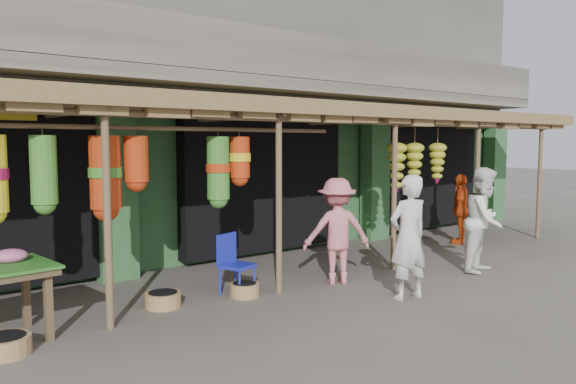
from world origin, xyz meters
TOP-DOWN VIEW (x-y plane):
  - ground at (0.00, 0.00)m, footprint 80.00×80.00m
  - building at (-0.00, 4.87)m, footprint 16.40×6.80m
  - awning at (-0.18, 0.80)m, footprint 14.00×2.70m
  - blue_chair at (-2.02, 0.21)m, footprint 0.52×0.52m
  - basket_left at (-3.13, 0.20)m, footprint 0.49×0.49m
  - basket_mid at (-5.15, -0.33)m, footprint 0.65×0.65m
  - basket_right at (-2.00, -0.05)m, footprint 0.54×0.54m
  - person_front at (-0.29, -1.56)m, footprint 0.69×0.50m
  - person_right at (2.00, -1.31)m, footprint 0.99×0.85m
  - person_vendor at (4.00, 0.50)m, footprint 0.95×0.73m
  - person_shopper at (-0.45, -0.31)m, footprint 1.21×1.03m

SIDE VIEW (x-z plane):
  - ground at x=0.00m, z-range 0.00..0.00m
  - basket_right at x=-2.00m, z-range 0.00..0.19m
  - basket_mid at x=-5.15m, z-range 0.00..0.19m
  - basket_left at x=-3.13m, z-range 0.00..0.20m
  - blue_chair at x=-2.02m, z-range 0.05..0.91m
  - person_vendor at x=4.00m, z-range 0.00..1.50m
  - person_shopper at x=-0.45m, z-range 0.00..1.63m
  - person_front at x=-0.29m, z-range 0.00..1.73m
  - person_right at x=2.00m, z-range 0.00..1.76m
  - awning at x=-0.18m, z-range 1.18..3.97m
  - building at x=0.00m, z-range -0.13..6.87m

